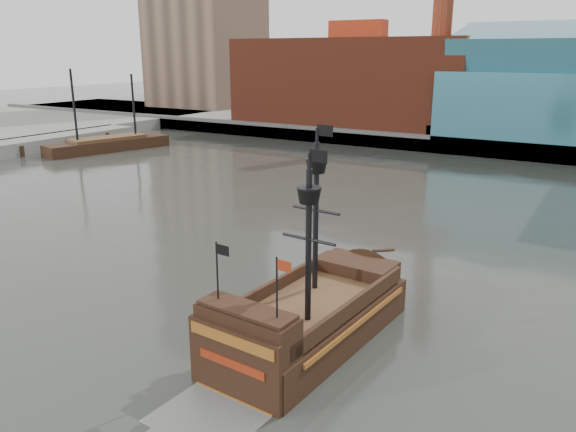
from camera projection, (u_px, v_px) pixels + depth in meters
The scene contains 6 objects.
ground at pixel (178, 321), 31.84m from camera, with size 400.00×400.00×0.00m, color #2B2D28.
promenade_far at pixel (503, 127), 107.19m from camera, with size 220.00×60.00×2.00m, color slate.
seawall at pixel (464, 147), 82.85m from camera, with size 220.00×1.00×2.60m, color #4C4C49.
pier at pixel (21, 146), 84.97m from camera, with size 6.00×40.00×2.00m, color slate.
pirate_ship at pixel (309, 324), 29.23m from camera, with size 5.98×16.34×12.01m.
docked_vessel at pixel (108, 146), 86.69m from camera, with size 9.10×19.59×13.00m.
Camera 1 is at (20.28, -21.50, 14.68)m, focal length 35.00 mm.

